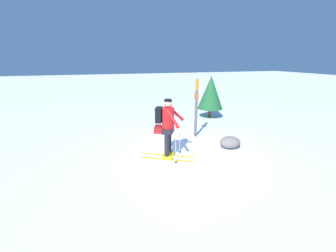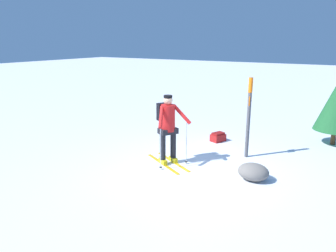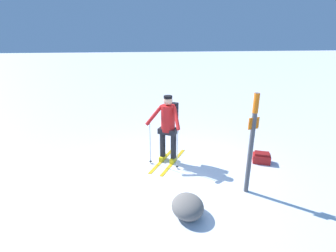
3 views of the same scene
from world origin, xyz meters
name	(u,v)px [view 1 (image 1 of 3)]	position (x,y,z in m)	size (l,w,h in m)	color
ground_plane	(187,153)	(0.00, 0.00, 0.00)	(80.00, 80.00, 0.00)	white
skier	(167,124)	(-0.70, -0.09, 1.06)	(1.62, 1.18, 1.81)	gold
dropped_backpack	(158,129)	(-0.32, 2.38, 0.13)	(0.45, 0.53, 0.29)	maroon
trail_marker	(196,104)	(0.92, 1.45, 1.29)	(0.11, 0.24, 2.20)	#4C4C51
rock_boulder	(230,142)	(1.56, 0.02, 0.20)	(0.72, 0.61, 0.39)	slate
pine_tree	(211,93)	(2.85, 3.95, 1.28)	(1.27, 1.27, 2.11)	#4C331E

